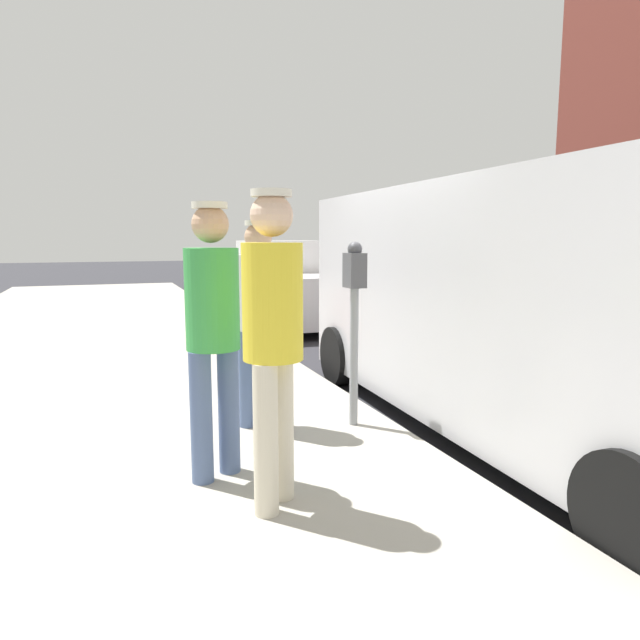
{
  "coord_description": "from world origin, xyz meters",
  "views": [
    {
      "loc": [
        3.25,
        4.56,
        1.7
      ],
      "look_at": [
        1.65,
        0.35,
        1.05
      ],
      "focal_mm": 31.97,
      "sensor_mm": 36.0,
      "label": 1
    }
  ],
  "objects_px": {
    "pedestrian_in_gray": "(259,311)",
    "pedestrian_in_yellow": "(273,328)",
    "fire_hydrant": "(247,322)",
    "pedestrian_in_green": "(213,323)",
    "parking_meter_near": "(354,302)",
    "parked_van": "(528,302)",
    "parked_sedan_behind": "(287,286)"
  },
  "relations": [
    {
      "from": "pedestrian_in_green",
      "to": "pedestrian_in_gray",
      "type": "bearing_deg",
      "value": -121.21
    },
    {
      "from": "parked_van",
      "to": "fire_hydrant",
      "type": "distance_m",
      "value": 4.02
    },
    {
      "from": "parking_meter_near",
      "to": "pedestrian_in_green",
      "type": "height_order",
      "value": "pedestrian_in_green"
    },
    {
      "from": "pedestrian_in_yellow",
      "to": "parked_sedan_behind",
      "type": "bearing_deg",
      "value": -108.04
    },
    {
      "from": "pedestrian_in_green",
      "to": "parked_sedan_behind",
      "type": "distance_m",
      "value": 7.84
    },
    {
      "from": "pedestrian_in_gray",
      "to": "pedestrian_in_yellow",
      "type": "distance_m",
      "value": 1.44
    },
    {
      "from": "pedestrian_in_yellow",
      "to": "parking_meter_near",
      "type": "bearing_deg",
      "value": -131.28
    },
    {
      "from": "pedestrian_in_gray",
      "to": "pedestrian_in_yellow",
      "type": "relative_size",
      "value": 0.93
    },
    {
      "from": "parked_van",
      "to": "fire_hydrant",
      "type": "xyz_separation_m",
      "value": [
        1.6,
        -3.64,
        -0.59
      ]
    },
    {
      "from": "pedestrian_in_green",
      "to": "pedestrian_in_gray",
      "type": "xyz_separation_m",
      "value": [
        -0.53,
        -0.88,
        -0.05
      ]
    },
    {
      "from": "pedestrian_in_green",
      "to": "fire_hydrant",
      "type": "bearing_deg",
      "value": -106.36
    },
    {
      "from": "pedestrian_in_gray",
      "to": "pedestrian_in_yellow",
      "type": "bearing_deg",
      "value": 78.25
    },
    {
      "from": "parking_meter_near",
      "to": "pedestrian_in_gray",
      "type": "relative_size",
      "value": 0.9
    },
    {
      "from": "pedestrian_in_green",
      "to": "pedestrian_in_yellow",
      "type": "distance_m",
      "value": 0.58
    },
    {
      "from": "parking_meter_near",
      "to": "parked_sedan_behind",
      "type": "xyz_separation_m",
      "value": [
        -1.52,
        -6.67,
        -0.43
      ]
    },
    {
      "from": "parking_meter_near",
      "to": "pedestrian_in_gray",
      "type": "bearing_deg",
      "value": -17.97
    },
    {
      "from": "pedestrian_in_yellow",
      "to": "parked_sedan_behind",
      "type": "xyz_separation_m",
      "value": [
        -2.55,
        -7.84,
        -0.45
      ]
    },
    {
      "from": "pedestrian_in_gray",
      "to": "pedestrian_in_yellow",
      "type": "height_order",
      "value": "pedestrian_in_yellow"
    },
    {
      "from": "pedestrian_in_green",
      "to": "pedestrian_in_gray",
      "type": "relative_size",
      "value": 1.05
    },
    {
      "from": "parked_sedan_behind",
      "to": "fire_hydrant",
      "type": "distance_m",
      "value": 3.71
    },
    {
      "from": "parking_meter_near",
      "to": "parked_van",
      "type": "xyz_separation_m",
      "value": [
        -1.5,
        0.3,
        -0.03
      ]
    },
    {
      "from": "pedestrian_in_green",
      "to": "pedestrian_in_yellow",
      "type": "xyz_separation_m",
      "value": [
        -0.24,
        0.53,
        0.03
      ]
    },
    {
      "from": "parking_meter_near",
      "to": "pedestrian_in_gray",
      "type": "xyz_separation_m",
      "value": [
        0.74,
        -0.24,
        -0.06
      ]
    },
    {
      "from": "pedestrian_in_yellow",
      "to": "fire_hydrant",
      "type": "distance_m",
      "value": 4.65
    },
    {
      "from": "pedestrian_in_yellow",
      "to": "fire_hydrant",
      "type": "height_order",
      "value": "pedestrian_in_yellow"
    },
    {
      "from": "parking_meter_near",
      "to": "parked_van",
      "type": "height_order",
      "value": "parked_van"
    },
    {
      "from": "pedestrian_in_yellow",
      "to": "parked_sedan_behind",
      "type": "distance_m",
      "value": 8.26
    },
    {
      "from": "pedestrian_in_green",
      "to": "parked_van",
      "type": "height_order",
      "value": "parked_van"
    },
    {
      "from": "pedestrian_in_yellow",
      "to": "fire_hydrant",
      "type": "bearing_deg",
      "value": -101.63
    },
    {
      "from": "pedestrian_in_yellow",
      "to": "parked_van",
      "type": "xyz_separation_m",
      "value": [
        -2.53,
        -0.88,
        -0.04
      ]
    },
    {
      "from": "parked_van",
      "to": "fire_hydrant",
      "type": "relative_size",
      "value": 6.12
    },
    {
      "from": "pedestrian_in_yellow",
      "to": "parked_sedan_behind",
      "type": "relative_size",
      "value": 0.4
    }
  ]
}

